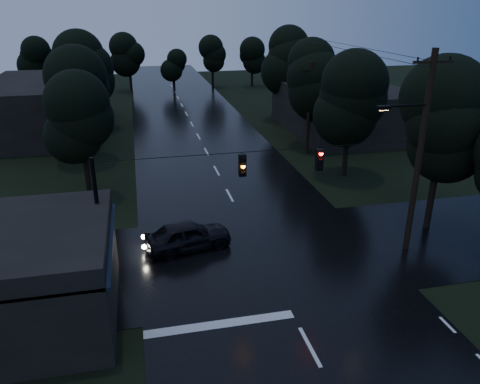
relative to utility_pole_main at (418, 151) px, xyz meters
name	(u,v)px	position (x,y,z in m)	size (l,w,h in m)	color
main_road	(206,152)	(-7.41, 19.00, -5.26)	(12.00, 120.00, 0.02)	black
cross_street	(261,255)	(-7.41, 1.00, -5.26)	(60.00, 9.00, 0.02)	black
building_far_right	(342,109)	(6.59, 23.00, -3.06)	(10.00, 14.00, 4.40)	black
building_far_left	(47,107)	(-21.41, 29.00, -2.76)	(10.00, 16.00, 5.00)	black
utility_pole_main	(418,151)	(0.00, 0.00, 0.00)	(3.50, 0.30, 10.00)	black
utility_pole_far	(309,107)	(0.89, 17.00, -1.38)	(2.00, 0.30, 7.50)	black
anchor_pole_left	(100,224)	(-14.91, 0.00, -2.26)	(0.18, 0.18, 6.00)	black
span_signals	(281,162)	(-6.85, -0.01, -0.01)	(15.00, 0.37, 1.12)	black
tree_corner_near	(444,124)	(2.59, 2.00, 0.74)	(4.48, 4.48, 9.44)	black
tree_left_a	(80,117)	(-16.41, 11.00, -0.02)	(3.92, 3.92, 8.26)	black
tree_left_b	(81,90)	(-17.01, 19.00, 0.36)	(4.20, 4.20, 8.85)	black
tree_left_c	(83,68)	(-17.61, 29.00, 0.74)	(4.48, 4.48, 9.44)	black
tree_right_a	(350,99)	(1.59, 11.00, 0.36)	(4.20, 4.20, 8.85)	black
tree_right_b	(317,77)	(2.19, 19.00, 0.74)	(4.48, 4.48, 9.44)	black
tree_right_c	(287,59)	(2.79, 29.00, 1.11)	(4.76, 4.76, 10.03)	black
car	(188,235)	(-10.91, 2.45, -4.50)	(1.78, 4.43, 1.51)	black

